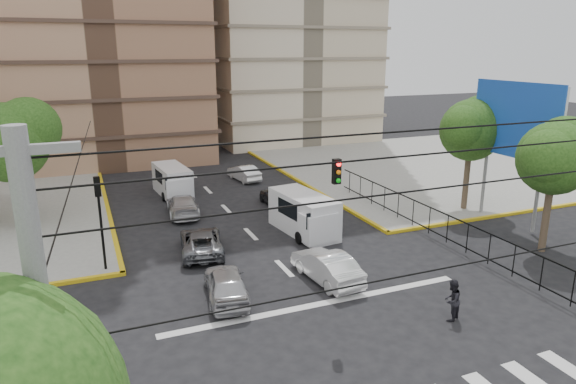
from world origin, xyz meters
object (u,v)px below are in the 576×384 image
van_right_lane (305,216)px  car_silver_front_left (226,284)px  traffic_light_nw (99,208)px  pedestrian_crosswalk (452,300)px  van_left_lane (173,182)px  car_white_front_right (327,266)px

van_right_lane → car_silver_front_left: van_right_lane is taller
traffic_light_nw → van_right_lane: (10.65, 1.10, -2.04)m
traffic_light_nw → pedestrian_crosswalk: 15.47m
car_silver_front_left → pedestrian_crosswalk: (7.45, -4.89, 0.14)m
van_right_lane → pedestrian_crosswalk: (1.26, -10.71, -0.25)m
car_silver_front_left → pedestrian_crosswalk: size_ratio=2.44×
traffic_light_nw → pedestrian_crosswalk: size_ratio=2.68×
traffic_light_nw → pedestrian_crosswalk: (11.91, -9.61, -2.29)m
van_right_lane → van_left_lane: bearing=109.7°
car_silver_front_left → pedestrian_crosswalk: 8.91m
traffic_light_nw → van_right_lane: 10.89m
car_white_front_right → pedestrian_crosswalk: (2.85, -4.90, 0.13)m
car_silver_front_left → pedestrian_crosswalk: pedestrian_crosswalk is taller
traffic_light_nw → car_white_front_right: traffic_light_nw is taller
van_left_lane → pedestrian_crosswalk: 22.36m
van_right_lane → pedestrian_crosswalk: van_right_lane is taller
pedestrian_crosswalk → traffic_light_nw: bearing=-67.2°
car_white_front_right → van_left_lane: bearing=-82.6°
van_right_lane → van_left_lane: size_ratio=1.09×
car_white_front_right → car_silver_front_left: bearing=-5.6°
car_silver_front_left → car_white_front_right: size_ratio=0.96×
traffic_light_nw → pedestrian_crosswalk: traffic_light_nw is taller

